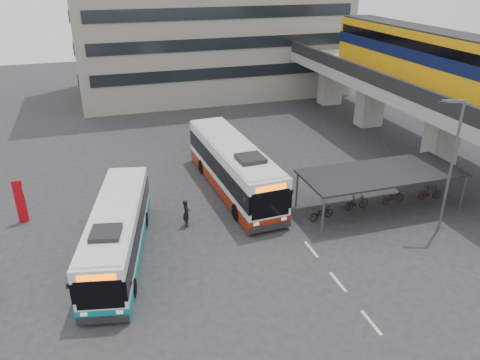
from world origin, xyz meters
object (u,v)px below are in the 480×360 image
object	(u,v)px
pedestrian	(186,213)
lamp_post	(451,159)
bus_teal	(118,232)
bus_main	(233,167)

from	to	relation	value
pedestrian	lamp_post	xyz separation A→B (m)	(13.89, -4.81, 3.57)
bus_teal	pedestrian	distance (m)	4.55
bus_main	pedestrian	distance (m)	5.60
bus_main	pedestrian	world-z (taller)	bus_main
bus_main	lamp_post	world-z (taller)	lamp_post
pedestrian	bus_teal	bearing A→B (deg)	121.38
bus_main	bus_teal	xyz separation A→B (m)	(-8.05, -5.84, -0.22)
bus_main	bus_teal	size ratio (longest dim) A/B	1.14
bus_teal	pedestrian	size ratio (longest dim) A/B	6.43
pedestrian	lamp_post	bearing A→B (deg)	-104.95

